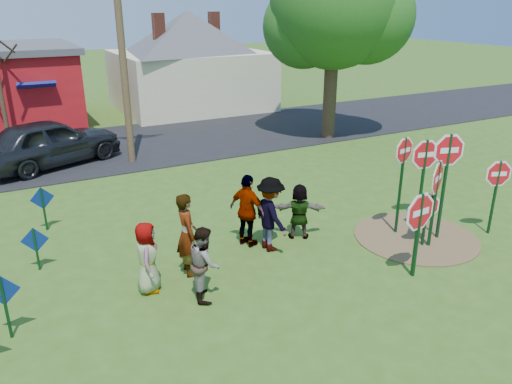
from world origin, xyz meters
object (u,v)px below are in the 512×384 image
suv (50,142)px  stop_sign_a (419,218)px  stop_sign_c (447,163)px  person_b (187,234)px  leafy_tree (337,11)px  stop_sign_b (403,161)px  stop_sign_d (425,160)px  person_a (147,257)px  utility_pole (121,41)px

suv → stop_sign_a: bearing=-175.5°
stop_sign_c → person_b: (-6.42, 1.37, -1.12)m
suv → leafy_tree: leafy_tree is taller
stop_sign_b → stop_sign_d: (1.21, 0.41, -0.27)m
person_a → utility_pole: size_ratio=0.18×
person_a → leafy_tree: 14.99m
stop_sign_a → stop_sign_d: (2.44, 2.29, 0.32)m
stop_sign_d → leafy_tree: bearing=82.3°
suv → stop_sign_b: bearing=-166.9°
suv → leafy_tree: size_ratio=0.61×
stop_sign_c → person_b: bearing=-175.7°
stop_sign_a → person_b: size_ratio=1.11×
stop_sign_d → person_b: size_ratio=1.28×
person_a → person_b: 1.08m
stop_sign_c → suv: (-8.12, 11.31, -1.16)m
stop_sign_b → person_a: (-6.69, 0.31, -1.24)m
stop_sign_d → stop_sign_b: bearing=-148.7°
person_b → leafy_tree: 14.00m
person_b → stop_sign_c: bearing=-97.7°
stop_sign_d → leafy_tree: size_ratio=0.29×
stop_sign_c → stop_sign_a: bearing=-133.6°
stop_sign_d → suv: (-8.59, 10.16, -0.83)m
stop_sign_b → person_b: (-5.67, 0.62, -1.06)m
suv → stop_sign_c: bearing=-166.1°
stop_sign_a → utility_pole: utility_pole is taller
person_a → suv: suv is taller
stop_sign_d → utility_pole: 11.24m
stop_sign_d → suv: stop_sign_d is taller
stop_sign_a → leafy_tree: bearing=56.9°
person_b → suv: size_ratio=0.37×
person_b → stop_sign_b: bearing=-92.0°
utility_pole → person_a: bearing=-102.6°
leafy_tree → person_a: bearing=-141.6°
stop_sign_a → person_a: stop_sign_a is taller
person_b → utility_pole: 9.72m
person_b → suv: 10.08m
stop_sign_b → stop_sign_c: size_ratio=0.93×
stop_sign_d → utility_pole: bearing=135.0°
utility_pole → leafy_tree: size_ratio=1.01×
stop_sign_a → person_a: bearing=152.2°
stop_sign_c → leafy_tree: size_ratio=0.35×
stop_sign_c → leafy_tree: 11.12m
stop_sign_b → utility_pole: size_ratio=0.32×
person_b → utility_pole: bearing=-2.4°
suv → utility_pole: size_ratio=0.61×
stop_sign_a → suv: (-6.15, 12.45, -0.51)m
stop_sign_d → suv: bearing=142.9°
suv → leafy_tree: (11.84, -1.40, 4.55)m
stop_sign_a → stop_sign_c: 2.37m
stop_sign_a → stop_sign_d: 3.36m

